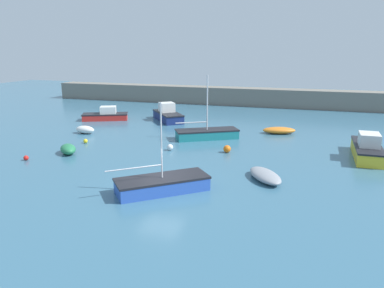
{
  "coord_description": "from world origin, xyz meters",
  "views": [
    {
      "loc": [
        7.87,
        -18.88,
        7.84
      ],
      "look_at": [
        -0.8,
        8.5,
        0.45
      ],
      "focal_mm": 35.0,
      "sensor_mm": 36.0,
      "label": 1
    }
  ],
  "objects_px": {
    "dinghy_near_pier": "(85,130)",
    "mooring_buoy_red": "(26,158)",
    "rowboat_white_midwater": "(265,175)",
    "motorboat_grey_hull": "(367,149)",
    "sailboat_tall_mast": "(207,134)",
    "mooring_buoy_white": "(170,147)",
    "motorboat_with_cabin": "(168,115)",
    "fishing_dinghy_green": "(68,149)",
    "mooring_buoy_yellow": "(86,141)",
    "open_tender_yellow": "(279,130)",
    "cabin_cruiser_white": "(106,115)",
    "mooring_buoy_orange": "(227,149)",
    "sailboat_twin_hulled": "(162,184)"
  },
  "relations": [
    {
      "from": "dinghy_near_pier",
      "to": "mooring_buoy_red",
      "type": "distance_m",
      "value": 8.94
    },
    {
      "from": "rowboat_white_midwater",
      "to": "motorboat_grey_hull",
      "type": "height_order",
      "value": "motorboat_grey_hull"
    },
    {
      "from": "sailboat_tall_mast",
      "to": "mooring_buoy_white",
      "type": "distance_m",
      "value": 5.0
    },
    {
      "from": "rowboat_white_midwater",
      "to": "motorboat_grey_hull",
      "type": "bearing_deg",
      "value": -74.8
    },
    {
      "from": "rowboat_white_midwater",
      "to": "mooring_buoy_white",
      "type": "distance_m",
      "value": 9.24
    },
    {
      "from": "sailboat_tall_mast",
      "to": "mooring_buoy_white",
      "type": "xyz_separation_m",
      "value": [
        -1.73,
        -4.69,
        -0.2
      ]
    },
    {
      "from": "motorboat_with_cabin",
      "to": "sailboat_tall_mast",
      "type": "relative_size",
      "value": 0.95
    },
    {
      "from": "fishing_dinghy_green",
      "to": "motorboat_grey_hull",
      "type": "relative_size",
      "value": 0.39
    },
    {
      "from": "sailboat_tall_mast",
      "to": "mooring_buoy_yellow",
      "type": "relative_size",
      "value": 15.62
    },
    {
      "from": "fishing_dinghy_green",
      "to": "mooring_buoy_white",
      "type": "xyz_separation_m",
      "value": [
        7.06,
        3.28,
        -0.12
      ]
    },
    {
      "from": "mooring_buoy_red",
      "to": "mooring_buoy_white",
      "type": "bearing_deg",
      "value": 32.6
    },
    {
      "from": "sailboat_tall_mast",
      "to": "motorboat_grey_hull",
      "type": "xyz_separation_m",
      "value": [
        12.81,
        -2.28,
        0.24
      ]
    },
    {
      "from": "rowboat_white_midwater",
      "to": "fishing_dinghy_green",
      "type": "height_order",
      "value": "fishing_dinghy_green"
    },
    {
      "from": "fishing_dinghy_green",
      "to": "mooring_buoy_white",
      "type": "bearing_deg",
      "value": -108.09
    },
    {
      "from": "rowboat_white_midwater",
      "to": "fishing_dinghy_green",
      "type": "relative_size",
      "value": 1.55
    },
    {
      "from": "motorboat_grey_hull",
      "to": "mooring_buoy_yellow",
      "type": "distance_m",
      "value": 22.33
    },
    {
      "from": "open_tender_yellow",
      "to": "motorboat_with_cabin",
      "type": "bearing_deg",
      "value": 152.0
    },
    {
      "from": "sailboat_tall_mast",
      "to": "mooring_buoy_white",
      "type": "bearing_deg",
      "value": -140.52
    },
    {
      "from": "rowboat_white_midwater",
      "to": "motorboat_grey_hull",
      "type": "relative_size",
      "value": 0.61
    },
    {
      "from": "dinghy_near_pier",
      "to": "mooring_buoy_yellow",
      "type": "height_order",
      "value": "dinghy_near_pier"
    },
    {
      "from": "dinghy_near_pier",
      "to": "motorboat_with_cabin",
      "type": "xyz_separation_m",
      "value": [
        5.13,
        8.37,
        0.31
      ]
    },
    {
      "from": "mooring_buoy_yellow",
      "to": "motorboat_with_cabin",
      "type": "bearing_deg",
      "value": 75.6
    },
    {
      "from": "dinghy_near_pier",
      "to": "mooring_buoy_white",
      "type": "xyz_separation_m",
      "value": [
        9.8,
        -3.2,
        -0.12
      ]
    },
    {
      "from": "cabin_cruiser_white",
      "to": "fishing_dinghy_green",
      "type": "bearing_deg",
      "value": 83.93
    },
    {
      "from": "sailboat_tall_mast",
      "to": "mooring_buoy_orange",
      "type": "xyz_separation_m",
      "value": [
        2.71,
        -3.99,
        -0.15
      ]
    },
    {
      "from": "motorboat_with_cabin",
      "to": "fishing_dinghy_green",
      "type": "xyz_separation_m",
      "value": [
        -2.39,
        -14.85,
        -0.31
      ]
    },
    {
      "from": "rowboat_white_midwater",
      "to": "mooring_buoy_orange",
      "type": "relative_size",
      "value": 6.02
    },
    {
      "from": "motorboat_with_cabin",
      "to": "mooring_buoy_white",
      "type": "distance_m",
      "value": 12.48
    },
    {
      "from": "fishing_dinghy_green",
      "to": "mooring_buoy_white",
      "type": "relative_size",
      "value": 4.62
    },
    {
      "from": "fishing_dinghy_green",
      "to": "mooring_buoy_orange",
      "type": "height_order",
      "value": "fishing_dinghy_green"
    },
    {
      "from": "dinghy_near_pier",
      "to": "rowboat_white_midwater",
      "type": "xyz_separation_m",
      "value": [
        17.79,
        -7.85,
        -0.08
      ]
    },
    {
      "from": "mooring_buoy_orange",
      "to": "mooring_buoy_red",
      "type": "relative_size",
      "value": 1.61
    },
    {
      "from": "mooring_buoy_yellow",
      "to": "mooring_buoy_orange",
      "type": "distance_m",
      "value": 12.11
    },
    {
      "from": "sailboat_twin_hulled",
      "to": "fishing_dinghy_green",
      "type": "bearing_deg",
      "value": 112.73
    },
    {
      "from": "mooring_buoy_white",
      "to": "cabin_cruiser_white",
      "type": "bearing_deg",
      "value": 139.13
    },
    {
      "from": "motorboat_with_cabin",
      "to": "motorboat_grey_hull",
      "type": "distance_m",
      "value": 21.28
    },
    {
      "from": "rowboat_white_midwater",
      "to": "mooring_buoy_red",
      "type": "bearing_deg",
      "value": 61.58
    },
    {
      "from": "rowboat_white_midwater",
      "to": "motorboat_grey_hull",
      "type": "xyz_separation_m",
      "value": [
        6.55,
        7.05,
        0.4
      ]
    },
    {
      "from": "fishing_dinghy_green",
      "to": "motorboat_grey_hull",
      "type": "bearing_deg",
      "value": -118.29
    },
    {
      "from": "mooring_buoy_orange",
      "to": "mooring_buoy_red",
      "type": "bearing_deg",
      "value": -154.42
    },
    {
      "from": "fishing_dinghy_green",
      "to": "cabin_cruiser_white",
      "type": "height_order",
      "value": "cabin_cruiser_white"
    },
    {
      "from": "fishing_dinghy_green",
      "to": "mooring_buoy_yellow",
      "type": "relative_size",
      "value": 6.15
    },
    {
      "from": "rowboat_white_midwater",
      "to": "sailboat_twin_hulled",
      "type": "height_order",
      "value": "sailboat_twin_hulled"
    },
    {
      "from": "rowboat_white_midwater",
      "to": "motorboat_with_cabin",
      "type": "bearing_deg",
      "value": 6.04
    },
    {
      "from": "sailboat_tall_mast",
      "to": "mooring_buoy_yellow",
      "type": "height_order",
      "value": "sailboat_tall_mast"
    },
    {
      "from": "rowboat_white_midwater",
      "to": "motorboat_with_cabin",
      "type": "distance_m",
      "value": 20.58
    },
    {
      "from": "motorboat_grey_hull",
      "to": "cabin_cruiser_white",
      "type": "xyz_separation_m",
      "value": [
        -25.97,
        7.49,
        -0.14
      ]
    },
    {
      "from": "fishing_dinghy_green",
      "to": "mooring_buoy_orange",
      "type": "relative_size",
      "value": 3.87
    },
    {
      "from": "sailboat_twin_hulled",
      "to": "motorboat_grey_hull",
      "type": "bearing_deg",
      "value": 2.11
    },
    {
      "from": "motorboat_with_cabin",
      "to": "mooring_buoy_orange",
      "type": "height_order",
      "value": "motorboat_with_cabin"
    }
  ]
}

